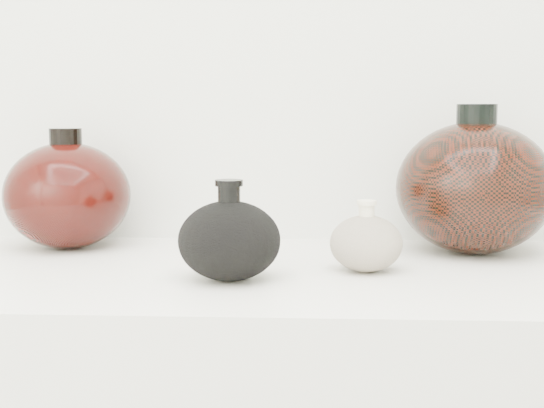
{
  "coord_description": "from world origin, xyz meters",
  "views": [
    {
      "loc": [
        0.07,
        -0.08,
        1.12
      ],
      "look_at": [
        0.02,
        0.92,
        0.99
      ],
      "focal_mm": 50.0,
      "sensor_mm": 36.0,
      "label": 1
    }
  ],
  "objects_px": {
    "left_round_pot": "(67,195)",
    "right_round_pot": "(474,187)",
    "black_gourd_vase": "(229,240)",
    "cream_gourd_vase": "(366,243)"
  },
  "relations": [
    {
      "from": "black_gourd_vase",
      "to": "cream_gourd_vase",
      "type": "relative_size",
      "value": 1.34
    },
    {
      "from": "cream_gourd_vase",
      "to": "left_round_pot",
      "type": "relative_size",
      "value": 0.45
    },
    {
      "from": "black_gourd_vase",
      "to": "right_round_pot",
      "type": "relative_size",
      "value": 0.57
    },
    {
      "from": "cream_gourd_vase",
      "to": "left_round_pot",
      "type": "xyz_separation_m",
      "value": [
        -0.46,
        0.16,
        0.05
      ]
    },
    {
      "from": "black_gourd_vase",
      "to": "cream_gourd_vase",
      "type": "distance_m",
      "value": 0.19
    },
    {
      "from": "left_round_pot",
      "to": "right_round_pot",
      "type": "bearing_deg",
      "value": -1.13
    },
    {
      "from": "left_round_pot",
      "to": "black_gourd_vase",
      "type": "bearing_deg",
      "value": -37.83
    },
    {
      "from": "left_round_pot",
      "to": "right_round_pot",
      "type": "distance_m",
      "value": 0.63
    },
    {
      "from": "black_gourd_vase",
      "to": "left_round_pot",
      "type": "distance_m",
      "value": 0.36
    },
    {
      "from": "cream_gourd_vase",
      "to": "right_round_pot",
      "type": "relative_size",
      "value": 0.43
    }
  ]
}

